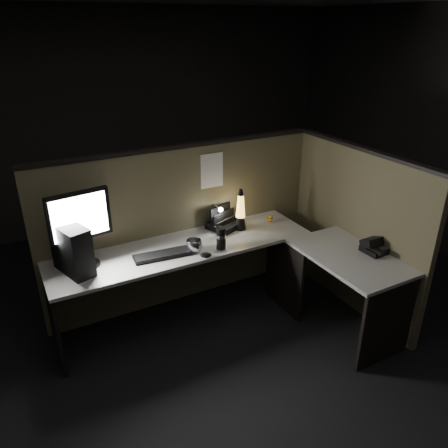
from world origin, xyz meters
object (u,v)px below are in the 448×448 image
keyboard (162,255)px  desk_phone (375,246)px  monitor (80,222)px  pc_tower (72,249)px  lava_lamp (240,213)px

keyboard → desk_phone: 1.78m
monitor → pc_tower: bearing=-155.5°
lava_lamp → monitor: bearing=179.8°
pc_tower → monitor: (0.10, 0.06, 0.18)m
desk_phone → keyboard: bearing=153.3°
pc_tower → lava_lamp: bearing=-15.3°
pc_tower → keyboard: pc_tower is taller
pc_tower → monitor: size_ratio=0.63×
keyboard → desk_phone: bearing=-19.8°
keyboard → monitor: bearing=170.4°
monitor → lava_lamp: size_ratio=1.57×
monitor → desk_phone: (2.19, -0.92, -0.32)m
desk_phone → lava_lamp: bearing=129.0°
lava_lamp → pc_tower: bearing=-177.8°
pc_tower → lava_lamp: 1.52m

